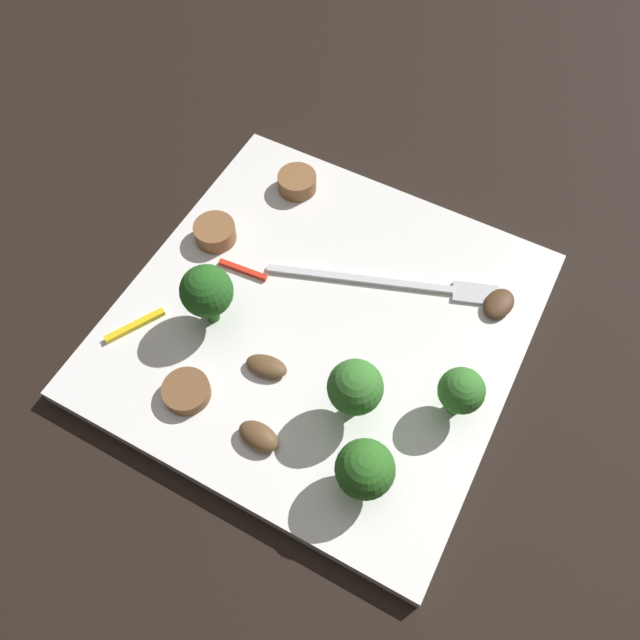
{
  "coord_description": "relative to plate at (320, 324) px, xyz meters",
  "views": [
    {
      "loc": [
        0.11,
        -0.21,
        0.42
      ],
      "look_at": [
        0.0,
        0.0,
        0.01
      ],
      "focal_mm": 35.58,
      "sensor_mm": 36.0,
      "label": 1
    }
  ],
  "objects": [
    {
      "name": "ground_plane",
      "position": [
        0.0,
        0.0,
        -0.01
      ],
      "size": [
        1.4,
        1.4,
        0.0
      ],
      "primitive_type": "plane",
      "color": "black"
    },
    {
      "name": "plate",
      "position": [
        0.0,
        0.0,
        0.0
      ],
      "size": [
        0.29,
        0.29,
        0.01
      ],
      "primitive_type": "cube",
      "color": "white",
      "rests_on": "ground_plane"
    },
    {
      "name": "fork",
      "position": [
        0.04,
        0.06,
        0.01
      ],
      "size": [
        0.17,
        0.07,
        0.0
      ],
      "rotation": [
        0.0,
        0.0,
        0.35
      ],
      "color": "silver",
      "rests_on": "plate"
    },
    {
      "name": "broccoli_floret_0",
      "position": [
        -0.07,
        -0.04,
        0.04
      ],
      "size": [
        0.04,
        0.04,
        0.06
      ],
      "color": "#296420",
      "rests_on": "plate"
    },
    {
      "name": "broccoli_floret_1",
      "position": [
        0.12,
        -0.02,
        0.03
      ],
      "size": [
        0.03,
        0.03,
        0.04
      ],
      "color": "#408630",
      "rests_on": "plate"
    },
    {
      "name": "broccoli_floret_2",
      "position": [
        0.05,
        -0.05,
        0.04
      ],
      "size": [
        0.04,
        0.04,
        0.06
      ],
      "color": "#408630",
      "rests_on": "plate"
    },
    {
      "name": "broccoli_floret_3",
      "position": [
        0.08,
        -0.1,
        0.04
      ],
      "size": [
        0.04,
        0.04,
        0.05
      ],
      "color": "#347525",
      "rests_on": "plate"
    },
    {
      "name": "sausage_slice_0",
      "position": [
        -0.08,
        0.11,
        0.01
      ],
      "size": [
        0.05,
        0.05,
        0.01
      ],
      "primitive_type": "cylinder",
      "rotation": [
        0.0,
        0.0,
        2.16
      ],
      "color": "brown",
      "rests_on": "plate"
    },
    {
      "name": "sausage_slice_1",
      "position": [
        -0.05,
        -0.1,
        0.01
      ],
      "size": [
        0.05,
        0.05,
        0.01
      ],
      "primitive_type": "cylinder",
      "rotation": [
        0.0,
        0.0,
        0.49
      ],
      "color": "brown",
      "rests_on": "plate"
    },
    {
      "name": "sausage_slice_2",
      "position": [
        -0.11,
        0.03,
        0.01
      ],
      "size": [
        0.05,
        0.05,
        0.01
      ],
      "primitive_type": "cylinder",
      "rotation": [
        0.0,
        0.0,
        1.04
      ],
      "color": "brown",
      "rests_on": "plate"
    },
    {
      "name": "mushroom_0",
      "position": [
        0.11,
        0.07,
        0.01
      ],
      "size": [
        0.03,
        0.03,
        0.01
      ],
      "primitive_type": "ellipsoid",
      "rotation": [
        0.0,
        0.0,
        4.54
      ],
      "color": "#4C331E",
      "rests_on": "plate"
    },
    {
      "name": "mushroom_1",
      "position": [
        -0.01,
        -0.05,
        0.01
      ],
      "size": [
        0.03,
        0.02,
        0.01
      ],
      "primitive_type": "ellipsoid",
      "rotation": [
        0.0,
        0.0,
        0.16
      ],
      "color": "brown",
      "rests_on": "plate"
    },
    {
      "name": "mushroom_2",
      "position": [
        0.01,
        -0.1,
        0.01
      ],
      "size": [
        0.03,
        0.02,
        0.01
      ],
      "primitive_type": "ellipsoid",
      "rotation": [
        0.0,
        0.0,
        3.07
      ],
      "color": "brown",
      "rests_on": "plate"
    },
    {
      "name": "pepper_strip_0",
      "position": [
        -0.12,
        -0.07,
        0.01
      ],
      "size": [
        0.03,
        0.04,
        0.0
      ],
      "primitive_type": "cube",
      "rotation": [
        0.0,
        0.0,
        1.06
      ],
      "color": "yellow",
      "rests_on": "plate"
    },
    {
      "name": "pepper_strip_1",
      "position": [
        -0.07,
        0.01,
        0.01
      ],
      "size": [
        0.04,
        0.01,
        0.0
      ],
      "primitive_type": "cube",
      "rotation": [
        0.0,
        0.0,
        0.08
      ],
      "color": "red",
      "rests_on": "plate"
    }
  ]
}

